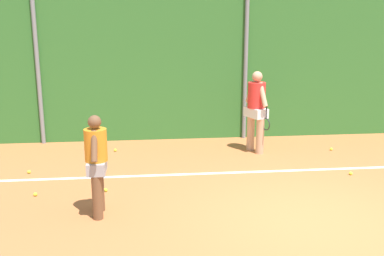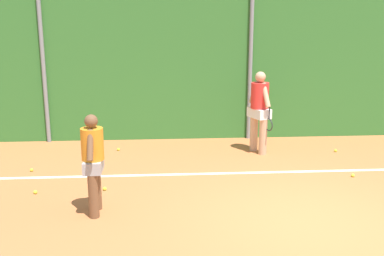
% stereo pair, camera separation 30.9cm
% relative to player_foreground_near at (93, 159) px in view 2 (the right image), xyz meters
% --- Properties ---
extents(ground_plane, '(26.89, 26.89, 0.00)m').
position_rel_player_foreground_near_xyz_m(ground_plane, '(3.28, 0.91, -0.90)').
color(ground_plane, '#B76638').
extents(hedge_fence_backdrop, '(17.48, 0.25, 3.53)m').
position_rel_player_foreground_near_xyz_m(hedge_fence_backdrop, '(3.28, 4.55, 0.87)').
color(hedge_fence_backdrop, '#33702D').
rests_on(hedge_fence_backdrop, ground_plane).
extents(fence_post_left, '(0.10, 0.10, 3.80)m').
position_rel_player_foreground_near_xyz_m(fence_post_left, '(-1.76, 4.37, 1.01)').
color(fence_post_left, gray).
rests_on(fence_post_left, ground_plane).
extents(fence_post_center, '(0.10, 0.10, 3.80)m').
position_rel_player_foreground_near_xyz_m(fence_post_center, '(3.28, 4.37, 1.01)').
color(fence_post_center, gray).
rests_on(fence_post_center, ground_plane).
extents(court_baseline_paint, '(12.77, 0.10, 0.01)m').
position_rel_player_foreground_near_xyz_m(court_baseline_paint, '(3.28, 1.71, -0.89)').
color(court_baseline_paint, white).
rests_on(court_baseline_paint, ground_plane).
extents(player_foreground_near, '(0.34, 0.67, 1.60)m').
position_rel_player_foreground_near_xyz_m(player_foreground_near, '(0.00, 0.00, 0.00)').
color(player_foreground_near, brown).
rests_on(player_foreground_near, ground_plane).
extents(player_midcourt, '(0.50, 0.77, 1.86)m').
position_rel_player_foreground_near_xyz_m(player_midcourt, '(3.27, 3.13, 0.15)').
color(player_midcourt, tan).
rests_on(player_midcourt, ground_plane).
extents(tennis_ball_0, '(0.07, 0.07, 0.07)m').
position_rel_player_foreground_near_xyz_m(tennis_ball_0, '(5.06, 3.01, -0.86)').
color(tennis_ball_0, '#CCDB33').
rests_on(tennis_ball_0, ground_plane).
extents(tennis_ball_1, '(0.07, 0.07, 0.07)m').
position_rel_player_foreground_near_xyz_m(tennis_ball_1, '(-1.57, 2.10, -0.86)').
color(tennis_ball_1, '#CCDB33').
rests_on(tennis_ball_1, ground_plane).
extents(tennis_ball_2, '(0.07, 0.07, 0.07)m').
position_rel_player_foreground_near_xyz_m(tennis_ball_2, '(4.76, 1.34, -0.86)').
color(tennis_ball_2, '#CCDB33').
rests_on(tennis_ball_2, ground_plane).
extents(tennis_ball_3, '(0.07, 0.07, 0.07)m').
position_rel_player_foreground_near_xyz_m(tennis_ball_3, '(0.02, 0.96, -0.86)').
color(tennis_ball_3, '#CCDB33').
rests_on(tennis_ball_3, ground_plane).
extents(tennis_ball_4, '(0.07, 0.07, 0.07)m').
position_rel_player_foreground_near_xyz_m(tennis_ball_4, '(-1.18, 0.88, -0.86)').
color(tennis_ball_4, '#CCDB33').
rests_on(tennis_ball_4, ground_plane).
extents(tennis_ball_5, '(0.07, 0.07, 0.07)m').
position_rel_player_foreground_near_xyz_m(tennis_ball_5, '(-0.25, 2.31, -0.86)').
color(tennis_ball_5, '#CCDB33').
rests_on(tennis_ball_5, ground_plane).
extents(tennis_ball_7, '(0.07, 0.07, 0.07)m').
position_rel_player_foreground_near_xyz_m(tennis_ball_7, '(0.04, 3.46, -0.86)').
color(tennis_ball_7, '#CCDB33').
rests_on(tennis_ball_7, ground_plane).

